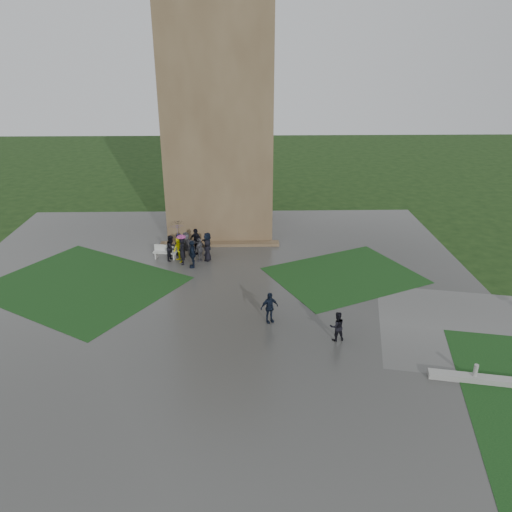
{
  "coord_description": "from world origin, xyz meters",
  "views": [
    {
      "loc": [
        1.91,
        -24.7,
        14.17
      ],
      "look_at": [
        2.63,
        5.66,
        1.2
      ],
      "focal_mm": 35.0,
      "sensor_mm": 36.0,
      "label": 1
    }
  ],
  "objects_px": {
    "bench": "(165,252)",
    "pedestrian_near": "(337,326)",
    "pedestrian_mid": "(269,307)",
    "tower": "(219,116)"
  },
  "relations": [
    {
      "from": "pedestrian_mid",
      "to": "pedestrian_near",
      "type": "relative_size",
      "value": 1.11
    },
    {
      "from": "bench",
      "to": "pedestrian_near",
      "type": "height_order",
      "value": "pedestrian_near"
    },
    {
      "from": "tower",
      "to": "pedestrian_mid",
      "type": "height_order",
      "value": "tower"
    },
    {
      "from": "pedestrian_mid",
      "to": "pedestrian_near",
      "type": "distance_m",
      "value": 3.88
    },
    {
      "from": "tower",
      "to": "bench",
      "type": "distance_m",
      "value": 11.51
    },
    {
      "from": "tower",
      "to": "pedestrian_near",
      "type": "relative_size",
      "value": 11.2
    },
    {
      "from": "tower",
      "to": "pedestrian_near",
      "type": "xyz_separation_m",
      "value": [
        6.59,
        -17.73,
        -8.18
      ]
    },
    {
      "from": "tower",
      "to": "pedestrian_mid",
      "type": "relative_size",
      "value": 10.12
    },
    {
      "from": "tower",
      "to": "pedestrian_mid",
      "type": "distance_m",
      "value": 18.06
    },
    {
      "from": "bench",
      "to": "pedestrian_mid",
      "type": "xyz_separation_m",
      "value": [
        6.98,
        -9.02,
        0.39
      ]
    }
  ]
}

